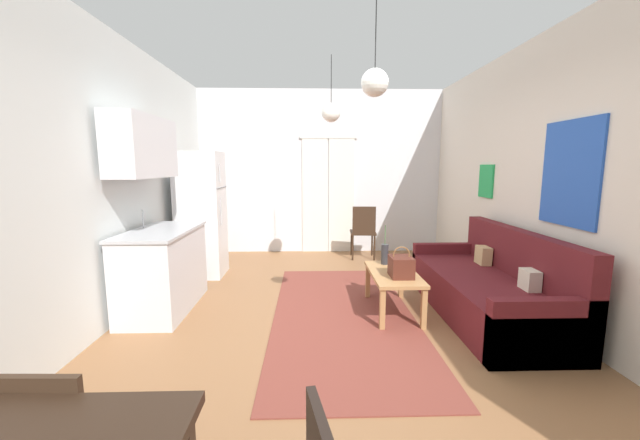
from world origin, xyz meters
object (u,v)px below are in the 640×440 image
bamboo_vase (385,254)px  pendant_lamp_near (375,83)px  couch (491,290)px  pendant_lamp_far (331,113)px  coffee_table (393,278)px  accent_chair (363,230)px  handbag (401,266)px  refrigerator (201,215)px

bamboo_vase → pendant_lamp_near: size_ratio=0.56×
couch → pendant_lamp_far: 2.72m
coffee_table → accent_chair: size_ratio=1.06×
handbag → couch: bearing=2.5°
refrigerator → accent_chair: (2.43, 0.85, -0.37)m
couch → coffee_table: bearing=173.3°
coffee_table → pendant_lamp_near: pendant_lamp_near is taller
bamboo_vase → accent_chair: (0.04, 1.96, -0.06)m
pendant_lamp_far → couch: bearing=-32.4°
bamboo_vase → handbag: bamboo_vase is taller
handbag → pendant_lamp_far: size_ratio=0.39×
handbag → pendant_lamp_far: (-0.65, 1.07, 1.66)m
handbag → pendant_lamp_near: 1.83m
bamboo_vase → accent_chair: accent_chair is taller
coffee_table → couch: bearing=-6.7°
couch → pendant_lamp_near: (-1.39, -0.72, 1.91)m
pendant_lamp_far → refrigerator: bearing=163.6°
refrigerator → pendant_lamp_near: bearing=-48.4°
bamboo_vase → pendant_lamp_far: 1.85m
coffee_table → handbag: (0.04, -0.16, 0.17)m
accent_chair → pendant_lamp_far: 2.28m
pendant_lamp_near → couch: bearing=27.5°
handbag → refrigerator: 2.95m
coffee_table → refrigerator: size_ratio=0.54×
couch → bamboo_vase: (-1.03, 0.44, 0.28)m
handbag → pendant_lamp_near: size_ratio=0.39×
handbag → pendant_lamp_far: bearing=121.5°
accent_chair → pendant_lamp_far: pendant_lamp_far is taller
refrigerator → coffee_table: bearing=-30.8°
coffee_table → bamboo_vase: bearing=95.3°
coffee_table → refrigerator: 2.86m
handbag → pendant_lamp_near: bearing=-122.0°
coffee_table → refrigerator: bearing=149.2°
refrigerator → bamboo_vase: bearing=-25.1°
couch → handbag: couch is taller
refrigerator → accent_chair: 2.60m
couch → refrigerator: refrigerator is taller
couch → refrigerator: bearing=155.5°
coffee_table → pendant_lamp_near: size_ratio=1.18×
couch → pendant_lamp_far: (-1.62, 1.03, 1.93)m
refrigerator → pendant_lamp_far: bearing=-16.4°
couch → pendant_lamp_near: pendant_lamp_near is taller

